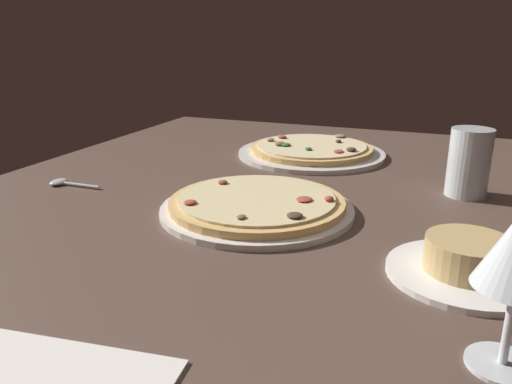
{
  "coord_description": "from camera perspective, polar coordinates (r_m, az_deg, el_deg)",
  "views": [
    {
      "loc": [
        74.08,
        29.05,
        32.43
      ],
      "look_at": [
        1.18,
        0.62,
        7.0
      ],
      "focal_mm": 35.54,
      "sensor_mm": 36.0,
      "label": 1
    }
  ],
  "objects": [
    {
      "name": "pizza_side",
      "position": [
        1.19,
        6.24,
        4.65
      ],
      "size": [
        33.9,
        33.9,
        3.39
      ],
      "color": "silver",
      "rests_on": "dining_table"
    },
    {
      "name": "ramekin_on_saucer",
      "position": [
        0.66,
        22.67,
        -7.32
      ],
      "size": [
        18.79,
        18.79,
        4.81
      ],
      "color": "white",
      "rests_on": "dining_table"
    },
    {
      "name": "water_glass",
      "position": [
        0.96,
        22.79,
        2.56
      ],
      "size": [
        7.15,
        7.15,
        12.0
      ],
      "color": "silver",
      "rests_on": "dining_table"
    },
    {
      "name": "dining_table",
      "position": [
        0.85,
        -0.1,
        -2.92
      ],
      "size": [
        150.0,
        110.0,
        4.0
      ],
      "primitive_type": "cube",
      "color": "brown",
      "rests_on": "ground"
    },
    {
      "name": "pizza_main",
      "position": [
        0.82,
        0.11,
        -1.49
      ],
      "size": [
        31.19,
        31.19,
        3.31
      ],
      "color": "silver",
      "rests_on": "dining_table"
    },
    {
      "name": "spoon",
      "position": [
        1.03,
        -20.75,
        0.98
      ],
      "size": [
        4.04,
        10.62,
        1.0
      ],
      "color": "silver",
      "rests_on": "dining_table"
    }
  ]
}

